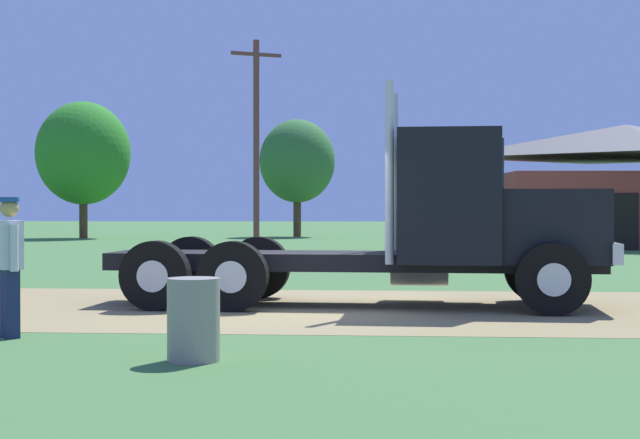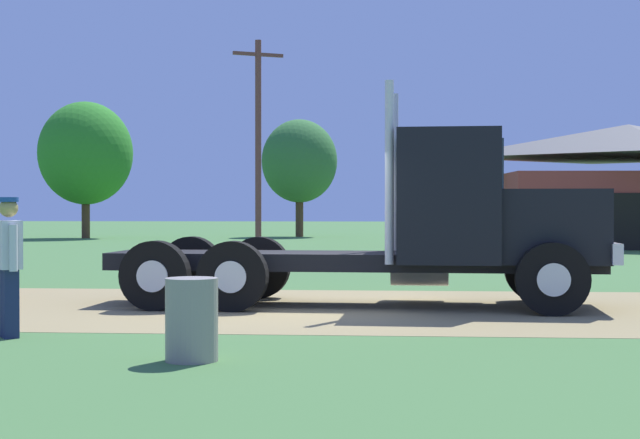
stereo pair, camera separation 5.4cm
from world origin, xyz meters
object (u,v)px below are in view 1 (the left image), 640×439
(truck_foreground_white, at_px, (435,227))
(utility_pole_near, at_px, (256,137))
(shed_building, at_px, (626,187))
(steel_barrel, at_px, (194,320))
(visitor_standing_near, at_px, (10,261))

(truck_foreground_white, relative_size, utility_pole_near, 0.95)
(shed_building, distance_m, utility_pole_near, 15.80)
(utility_pole_near, bearing_deg, shed_building, 5.43)
(steel_barrel, xyz_separation_m, shed_building, (12.02, 31.56, 2.07))
(visitor_standing_near, bearing_deg, shed_building, 63.84)
(utility_pole_near, bearing_deg, truck_foreground_white, -75.23)
(truck_foreground_white, xyz_separation_m, utility_pole_near, (-6.39, 24.22, 3.28))
(truck_foreground_white, xyz_separation_m, visitor_standing_near, (-5.48, -4.20, -0.36))
(truck_foreground_white, xyz_separation_m, steel_barrel, (-2.81, -5.85, -0.88))
(truck_foreground_white, distance_m, utility_pole_near, 25.26)
(steel_barrel, relative_size, utility_pole_near, 0.10)
(truck_foreground_white, distance_m, visitor_standing_near, 6.92)
(visitor_standing_near, distance_m, shed_building, 33.36)
(truck_foreground_white, distance_m, steel_barrel, 6.55)
(truck_foreground_white, bearing_deg, shed_building, 70.29)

